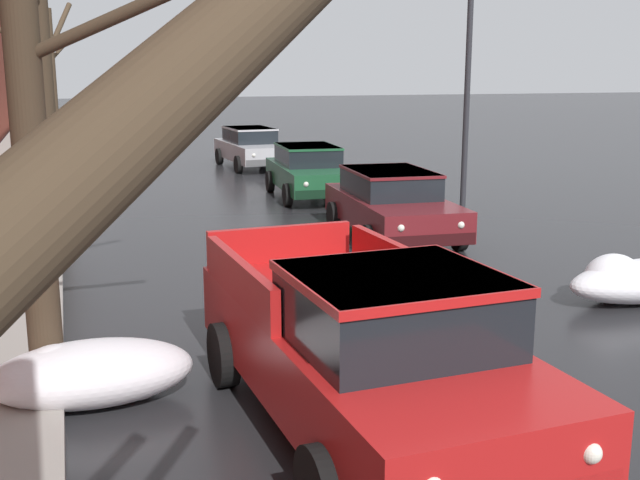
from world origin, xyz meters
TOP-DOWN VIEW (x-y plane):
  - snow_bank_near_corner_left at (-3.86, 25.61)m, footprint 2.24×1.19m
  - snow_bank_mid_block_left at (-4.15, 8.66)m, footprint 2.11×1.09m
  - snow_bank_near_corner_right at (4.35, 23.22)m, footprint 3.07×0.93m
  - bare_tree_second_along_sidewalk at (-4.52, 8.96)m, footprint 2.61×3.49m
  - bare_tree_mid_block at (-4.55, 16.85)m, footprint 2.12×3.63m
  - bare_tree_far_down_block at (-4.58, 27.66)m, footprint 4.41×2.99m
  - pickup_truck_red_approaching_near_lane at (-1.64, 7.11)m, footprint 2.37×5.21m
  - sedan_maroon_parked_kerbside_close at (2.13, 15.21)m, footprint 2.24×4.43m
  - sedan_green_parked_kerbside_mid at (2.08, 20.82)m, footprint 2.17×4.32m
  - sedan_silver_parked_far_down_block at (2.09, 27.81)m, footprint 2.06×4.45m
  - street_lamp_post at (4.85, 17.15)m, footprint 0.44×0.24m

SIDE VIEW (x-z plane):
  - snow_bank_near_corner_right at x=4.35m, z-range -0.02..0.49m
  - snow_bank_mid_block_left at x=-4.15m, z-range -0.01..0.66m
  - snow_bank_near_corner_left at x=-3.86m, z-range 0.00..0.70m
  - sedan_green_parked_kerbside_mid at x=2.08m, z-range 0.04..1.46m
  - sedan_silver_parked_far_down_block at x=2.09m, z-range 0.04..1.46m
  - sedan_maroon_parked_kerbside_close at x=2.13m, z-range 0.04..1.46m
  - pickup_truck_red_approaching_near_lane at x=-1.64m, z-range 0.00..1.76m
  - street_lamp_post at x=4.85m, z-range 0.35..5.61m
  - bare_tree_far_down_block at x=-4.58m, z-range 0.28..5.91m
  - bare_tree_mid_block at x=-4.55m, z-range 0.26..7.27m
  - bare_tree_second_along_sidewalk at x=-4.52m, z-range 0.26..7.67m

